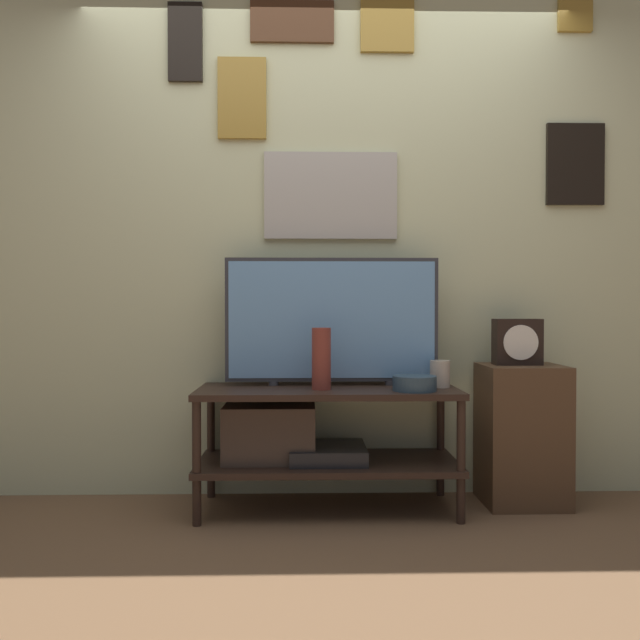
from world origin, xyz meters
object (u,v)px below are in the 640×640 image
candle_jar (440,374)px  television (332,320)px  mantel_clock (517,342)px  vase_tall_ceramic (321,359)px  vase_wide_bowl (415,383)px

candle_jar → television: bearing=170.3°
television → mantel_clock: 0.92m
vase_tall_ceramic → mantel_clock: mantel_clock is taller
vase_wide_bowl → vase_tall_ceramic: 0.45m
television → vase_wide_bowl: (0.37, -0.22, -0.29)m
television → candle_jar: 0.59m
television → vase_wide_bowl: television is taller
television → mantel_clock: size_ratio=4.61×
television → vase_wide_bowl: bearing=-30.1°
vase_wide_bowl → vase_tall_ceramic: size_ratio=0.70×
television → vase_tall_ceramic: (-0.06, -0.16, -0.18)m
vase_wide_bowl → vase_tall_ceramic: bearing=172.1°
vase_wide_bowl → mantel_clock: bearing=19.4°
vase_wide_bowl → television: bearing=149.9°
vase_tall_ceramic → candle_jar: size_ratio=2.24×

